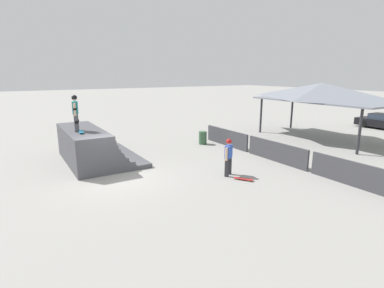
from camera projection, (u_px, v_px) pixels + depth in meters
ground_plane at (117, 178)px, 13.46m from camera, size 160.00×160.00×0.00m
quarter_pipe_ramp at (90, 147)px, 15.81m from camera, size 5.36×3.55×1.80m
skater_on_deck at (75, 111)px, 14.63m from camera, size 0.77×0.36×1.79m
skateboard_on_deck at (81, 132)px, 14.41m from camera, size 0.86×0.28×0.09m
bystander_walking at (229, 154)px, 13.61m from camera, size 0.45×0.63×1.73m
skateboard_on_ground at (244, 179)px, 13.19m from camera, size 0.83×0.63×0.09m
barrier_fence at (276, 152)px, 15.93m from camera, size 12.62×0.12×1.05m
pavilion_shelter at (322, 92)px, 20.88m from camera, size 9.33×4.22×3.97m
trash_bin at (203, 138)px, 19.87m from camera, size 0.52×0.52×0.85m
parked_car_black at (384, 122)px, 25.24m from camera, size 4.42×1.87×1.27m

